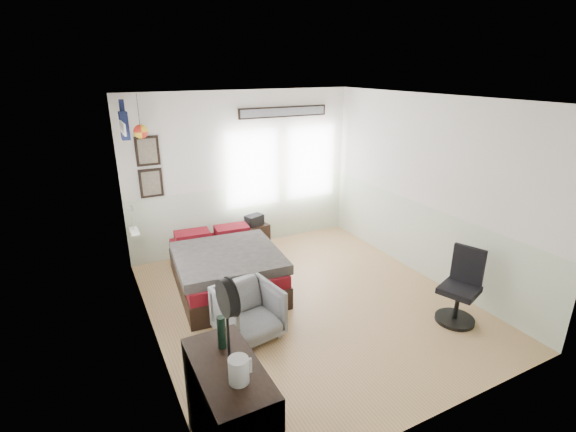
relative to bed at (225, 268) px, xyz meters
name	(u,v)px	position (x,y,z in m)	size (l,w,h in m)	color
ground_plane	(308,303)	(0.84, -0.95, -0.31)	(4.00, 4.50, 0.01)	#B2844A
room_shell	(297,187)	(0.77, -0.76, 1.31)	(4.02, 4.52, 2.71)	silver
wall_decor	(180,135)	(-0.26, 1.01, 1.80)	(3.55, 1.32, 1.44)	black
bed	(225,268)	(0.00, 0.00, 0.00)	(1.53, 2.04, 0.62)	black
dresser	(230,412)	(-0.90, -2.73, 0.15)	(0.48, 1.00, 0.90)	black
armchair	(248,312)	(-0.15, -1.26, 0.02)	(0.68, 0.70, 0.64)	gray
nightstand	(255,236)	(0.91, 1.07, -0.08)	(0.44, 0.35, 0.44)	black
task_chair	(460,292)	(2.33, -2.17, 0.09)	(0.55, 0.55, 0.97)	black
kettle	(239,370)	(-0.88, -2.92, 0.70)	(0.18, 0.15, 0.20)	silver
bottle	(222,332)	(-0.86, -2.49, 0.74)	(0.07, 0.07, 0.28)	black
stand_fan	(228,299)	(-0.87, -2.72, 1.17)	(0.09, 0.30, 0.74)	black
black_bag	(254,220)	(0.91, 1.07, 0.23)	(0.30, 0.19, 0.18)	black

